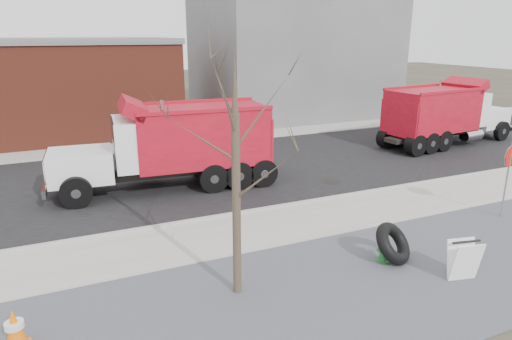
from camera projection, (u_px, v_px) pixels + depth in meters
name	position (u px, v px, depth m)	size (l,w,h in m)	color
ground	(305.00, 225.00, 13.63)	(120.00, 120.00, 0.00)	#383328
gravel_verge	(380.00, 281.00, 10.56)	(60.00, 5.00, 0.03)	slate
sidewalk	(301.00, 221.00, 13.84)	(60.00, 2.50, 0.06)	#9E9B93
curb	(281.00, 206.00, 14.97)	(60.00, 0.15, 0.11)	#9E9B93
road	(230.00, 170.00, 19.14)	(60.00, 9.40, 0.02)	black
far_sidewalk	(192.00, 141.00, 24.13)	(60.00, 2.00, 0.06)	#9E9B93
building_grey	(291.00, 56.00, 31.72)	(12.00, 10.00, 8.00)	gray
bare_tree	(236.00, 148.00, 9.16)	(3.20, 3.20, 5.20)	#382D23
fire_hydrant	(384.00, 249.00, 11.36)	(0.42, 0.41, 0.75)	#296D37
truck_tire	(393.00, 243.00, 11.34)	(1.43, 1.35, 1.07)	black
stop_sign	(509.00, 164.00, 13.72)	(0.67, 0.18, 2.52)	gray
sandwich_board	(464.00, 260.00, 10.46)	(0.78, 0.58, 0.98)	white
traffic_cone_near	(15.00, 330.00, 8.17)	(0.43, 0.43, 0.83)	orange
dump_truck_red_a	(445.00, 112.00, 22.97)	(8.18, 3.05, 3.28)	black
dump_truck_red_b	(174.00, 142.00, 16.48)	(8.03, 2.86, 3.37)	black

